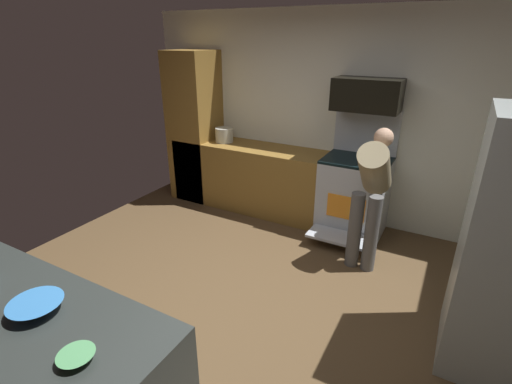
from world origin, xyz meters
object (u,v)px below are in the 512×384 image
(mixing_bowl_large, at_px, (77,358))
(stock_pot, at_px, (224,135))
(microwave, at_px, (367,95))
(person_cook, at_px, (371,189))
(mixing_bowl_small, at_px, (37,307))
(oven_range, at_px, (354,193))

(mixing_bowl_large, xyz_separation_m, stock_pot, (-1.52, 3.52, 0.08))
(microwave, distance_m, person_cook, 1.12)
(stock_pot, bearing_deg, mixing_bowl_large, -66.67)
(mixing_bowl_small, bearing_deg, oven_range, 76.18)
(mixing_bowl_large, bearing_deg, microwave, 84.24)
(stock_pot, bearing_deg, oven_range, -0.40)
(person_cook, bearing_deg, mixing_bowl_small, -112.18)
(microwave, relative_size, mixing_bowl_small, 2.60)
(mixing_bowl_large, relative_size, stock_pot, 0.70)
(person_cook, bearing_deg, oven_range, 117.34)
(microwave, xyz_separation_m, stock_pot, (-1.88, -0.08, -0.67))
(person_cook, relative_size, mixing_bowl_large, 8.19)
(person_cook, xyz_separation_m, stock_pot, (-2.19, 0.61, 0.16))
(person_cook, bearing_deg, stock_pot, 164.51)
(oven_range, bearing_deg, mixing_bowl_large, -95.91)
(mixing_bowl_large, bearing_deg, oven_range, 84.09)
(oven_range, distance_m, mixing_bowl_small, 3.52)
(oven_range, relative_size, microwave, 2.01)
(microwave, xyz_separation_m, mixing_bowl_small, (-0.83, -3.48, -0.73))
(mixing_bowl_small, xyz_separation_m, stock_pot, (-1.04, 3.40, 0.06))
(oven_range, distance_m, microwave, 1.17)
(microwave, distance_m, mixing_bowl_large, 3.69)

